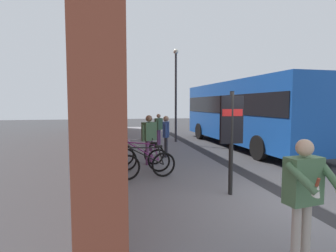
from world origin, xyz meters
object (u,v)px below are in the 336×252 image
bicycle_nearest_sign (142,159)px  pedestrian_by_facade (166,132)px  bicycle_mid_rack (139,154)px  tourist_with_hotdogs (304,188)px  pedestrian_near_bus (159,126)px  street_lamp (176,87)px  pedestrian_crossing_street (149,135)px  city_bus (244,110)px  bicycle_leaning_wall (146,165)px  transit_info_sign (231,126)px

bicycle_nearest_sign → pedestrian_by_facade: (2.11, -1.15, 0.61)m
bicycle_mid_rack → tourist_with_hotdogs: (-6.20, -1.58, 0.64)m
pedestrian_near_bus → street_lamp: size_ratio=0.31×
pedestrian_crossing_street → street_lamp: 6.16m
city_bus → tourist_with_hotdogs: size_ratio=6.38×
bicycle_leaning_wall → pedestrian_crossing_street: 1.89m
pedestrian_near_bus → transit_info_sign: bearing=-176.9°
pedestrian_by_facade → street_lamp: (4.21, -1.35, 2.04)m
bicycle_nearest_sign → transit_info_sign: transit_info_sign is taller
city_bus → tourist_with_hotdogs: city_bus is taller
pedestrian_crossing_street → city_bus: bearing=-55.0°
bicycle_leaning_wall → transit_info_sign: transit_info_sign is taller
bicycle_mid_rack → city_bus: city_bus is taller
city_bus → pedestrian_near_bus: 4.54m
bicycle_mid_rack → pedestrian_near_bus: 4.72m
city_bus → bicycle_leaning_wall: bearing=134.0°
bicycle_mid_rack → tourist_with_hotdogs: tourist_with_hotdogs is taller
bicycle_nearest_sign → transit_info_sign: (-2.57, -1.80, 1.21)m
transit_info_sign → city_bus: bearing=-28.7°
bicycle_leaning_wall → pedestrian_by_facade: size_ratio=1.07×
bicycle_nearest_sign → city_bus: bearing=-50.8°
city_bus → pedestrian_by_facade: city_bus is taller
bicycle_nearest_sign → pedestrian_by_facade: pedestrian_by_facade is taller
pedestrian_near_bus → pedestrian_by_facade: size_ratio=0.98×
bicycle_leaning_wall → bicycle_nearest_sign: bearing=1.5°
bicycle_leaning_wall → pedestrian_by_facade: 3.22m
bicycle_leaning_wall → bicycle_mid_rack: same height
bicycle_mid_rack → pedestrian_by_facade: bearing=-43.3°
city_bus → transit_info_sign: bearing=151.3°
transit_info_sign → tourist_with_hotdogs: size_ratio=1.44×
city_bus → bicycle_nearest_sign: bearing=129.2°
bicycle_nearest_sign → pedestrian_by_facade: 2.48m
transit_info_sign → pedestrian_near_bus: transit_info_sign is taller
pedestrian_by_facade → pedestrian_near_bus: bearing=-4.0°
pedestrian_crossing_street → tourist_with_hotdogs: pedestrian_crossing_street is taller
bicycle_leaning_wall → city_bus: (5.59, -5.78, 1.41)m
pedestrian_by_facade → pedestrian_crossing_street: bearing=145.5°
bicycle_leaning_wall → bicycle_nearest_sign: size_ratio=1.04×
transit_info_sign → pedestrian_by_facade: size_ratio=1.46×
pedestrian_by_facade → pedestrian_crossing_street: (-1.20, 0.83, 0.05)m
bicycle_mid_rack → street_lamp: bearing=-24.9°
bicycle_leaning_wall → bicycle_nearest_sign: (0.84, 0.02, 0.00)m
tourist_with_hotdogs → street_lamp: street_lamp is taller
pedestrian_by_facade → pedestrian_crossing_street: pedestrian_crossing_street is taller
transit_info_sign → tourist_with_hotdogs: transit_info_sign is taller
street_lamp → pedestrian_near_bus: bearing=131.1°
bicycle_nearest_sign → pedestrian_crossing_street: (0.90, -0.32, 0.66)m
city_bus → pedestrian_crossing_street: 6.73m
bicycle_mid_rack → pedestrian_crossing_street: pedestrian_crossing_street is taller
pedestrian_crossing_street → bicycle_mid_rack: bearing=96.9°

